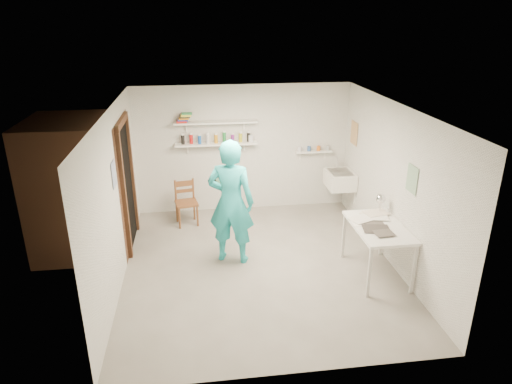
{
  "coord_description": "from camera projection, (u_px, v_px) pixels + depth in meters",
  "views": [
    {
      "loc": [
        -0.86,
        -5.98,
        3.58
      ],
      "look_at": [
        0.0,
        0.4,
        1.05
      ],
      "focal_mm": 32.0,
      "sensor_mm": 36.0,
      "label": 1
    }
  ],
  "objects": [
    {
      "name": "door_lintel",
      "position": [
        121.0,
        121.0,
        6.9
      ],
      "size": [
        0.06,
        1.05,
        0.1
      ],
      "primitive_type": "cube",
      "color": "brown",
      "rests_on": "wall_left"
    },
    {
      "name": "wall_front",
      "position": [
        293.0,
        277.0,
        4.4
      ],
      "size": [
        4.0,
        0.02,
        2.4
      ],
      "primitive_type": "cube",
      "color": "silver",
      "rests_on": "ground"
    },
    {
      "name": "shelf_lower",
      "position": [
        216.0,
        144.0,
        8.34
      ],
      "size": [
        1.5,
        0.22,
        0.03
      ],
      "primitive_type": "cube",
      "color": "white",
      "rests_on": "wall_back"
    },
    {
      "name": "belfast_sink",
      "position": [
        340.0,
        180.0,
        8.46
      ],
      "size": [
        0.48,
        0.6,
        0.3
      ],
      "primitive_type": "cube",
      "color": "white",
      "rests_on": "wall_right"
    },
    {
      "name": "book_stack",
      "position": [
        184.0,
        118.0,
        8.08
      ],
      "size": [
        0.28,
        0.14,
        0.17
      ],
      "color": "red",
      "rests_on": "shelf_upper"
    },
    {
      "name": "door_jamb_far",
      "position": [
        132.0,
        176.0,
        7.75
      ],
      "size": [
        0.06,
        0.1,
        2.0
      ],
      "primitive_type": "cube",
      "color": "brown",
      "rests_on": "ground"
    },
    {
      "name": "wall_back",
      "position": [
        243.0,
        149.0,
        8.57
      ],
      "size": [
        4.0,
        0.02,
        2.4
      ],
      "primitive_type": "cube",
      "color": "silver",
      "rests_on": "ground"
    },
    {
      "name": "wall_left",
      "position": [
        115.0,
        200.0,
        6.24
      ],
      "size": [
        0.02,
        4.5,
        2.4
      ],
      "primitive_type": "cube",
      "color": "silver",
      "rests_on": "ground"
    },
    {
      "name": "doorway_recess",
      "position": [
        127.0,
        186.0,
        7.28
      ],
      "size": [
        0.02,
        0.9,
        2.0
      ],
      "primitive_type": "cube",
      "color": "black",
      "rests_on": "wall_left"
    },
    {
      "name": "poster_right_b",
      "position": [
        412.0,
        179.0,
        6.12
      ],
      "size": [
        0.01,
        0.3,
        0.38
      ],
      "primitive_type": "cube",
      "color": "#3F724C",
      "rests_on": "wall_right"
    },
    {
      "name": "door_jamb_near",
      "position": [
        124.0,
        198.0,
        6.82
      ],
      "size": [
        0.06,
        0.1,
        2.0
      ],
      "primitive_type": "cube",
      "color": "brown",
      "rests_on": "ground"
    },
    {
      "name": "shelf_upper",
      "position": [
        216.0,
        122.0,
        8.19
      ],
      "size": [
        1.5,
        0.22,
        0.03
      ],
      "primitive_type": "cube",
      "color": "white",
      "rests_on": "wall_back"
    },
    {
      "name": "ledge_shelf",
      "position": [
        314.0,
        152.0,
        8.69
      ],
      "size": [
        0.7,
        0.14,
        0.03
      ],
      "primitive_type": "cube",
      "color": "white",
      "rests_on": "wall_back"
    },
    {
      "name": "spray_cans",
      "position": [
        216.0,
        139.0,
        8.3
      ],
      "size": [
        1.31,
        0.06,
        0.17
      ],
      "color": "black",
      "rests_on": "shelf_lower"
    },
    {
      "name": "man",
      "position": [
        231.0,
        202.0,
        6.76
      ],
      "size": [
        0.81,
        0.66,
        1.92
      ],
      "primitive_type": "imported",
      "rotation": [
        0.0,
        0.0,
        2.82
      ],
      "color": "#26B7BE",
      "rests_on": "ground"
    },
    {
      "name": "wooden_chair",
      "position": [
        186.0,
        203.0,
        8.16
      ],
      "size": [
        0.44,
        0.42,
        0.82
      ],
      "primitive_type": "cube",
      "rotation": [
        0.0,
        0.0,
        0.18
      ],
      "color": "brown",
      "rests_on": "ground"
    },
    {
      "name": "work_table",
      "position": [
        376.0,
        250.0,
        6.58
      ],
      "size": [
        0.7,
        1.17,
        0.78
      ],
      "primitive_type": "cube",
      "color": "white",
      "rests_on": "ground"
    },
    {
      "name": "wall_right",
      "position": [
        394.0,
        186.0,
        6.74
      ],
      "size": [
        0.02,
        4.5,
        2.4
      ],
      "primitive_type": "cube",
      "color": "silver",
      "rests_on": "ground"
    },
    {
      "name": "poster_right_a",
      "position": [
        354.0,
        133.0,
        8.27
      ],
      "size": [
        0.01,
        0.34,
        0.42
      ],
      "primitive_type": "cube",
      "color": "#995933",
      "rests_on": "wall_right"
    },
    {
      "name": "poster_left",
      "position": [
        114.0,
        174.0,
        6.16
      ],
      "size": [
        0.01,
        0.28,
        0.36
      ],
      "primitive_type": "cube",
      "color": "#334C7F",
      "rests_on": "wall_left"
    },
    {
      "name": "papers",
      "position": [
        379.0,
        225.0,
        6.43
      ],
      "size": [
        0.3,
        0.22,
        0.03
      ],
      "color": "silver",
      "rests_on": "work_table"
    },
    {
      "name": "wall_clock",
      "position": [
        225.0,
        178.0,
        6.83
      ],
      "size": [
        0.34,
        0.14,
        0.35
      ],
      "primitive_type": "cylinder",
      "rotation": [
        1.57,
        0.0,
        -0.32
      ],
      "color": "beige",
      "rests_on": "man"
    },
    {
      "name": "corridor_box",
      "position": [
        81.0,
        185.0,
        7.17
      ],
      "size": [
        1.4,
        1.5,
        2.1
      ],
      "primitive_type": "cube",
      "color": "brown",
      "rests_on": "ground"
    },
    {
      "name": "ledge_pots",
      "position": [
        314.0,
        148.0,
        8.67
      ],
      "size": [
        0.48,
        0.07,
        0.09
      ],
      "color": "silver",
      "rests_on": "ledge_shelf"
    },
    {
      "name": "ceiling",
      "position": [
        260.0,
        108.0,
        6.05
      ],
      "size": [
        4.0,
        4.5,
        0.02
      ],
      "primitive_type": "cube",
      "color": "silver",
      "rests_on": "wall_back"
    },
    {
      "name": "floor",
      "position": [
        260.0,
        266.0,
        6.93
      ],
      "size": [
        4.0,
        4.5,
        0.02
      ],
      "primitive_type": "cube",
      "color": "slate",
      "rests_on": "ground"
    },
    {
      "name": "desk_lamp",
      "position": [
        381.0,
        198.0,
        6.81
      ],
      "size": [
        0.15,
        0.15,
        0.15
      ],
      "primitive_type": "sphere",
      "color": "silver",
      "rests_on": "work_table"
    }
  ]
}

